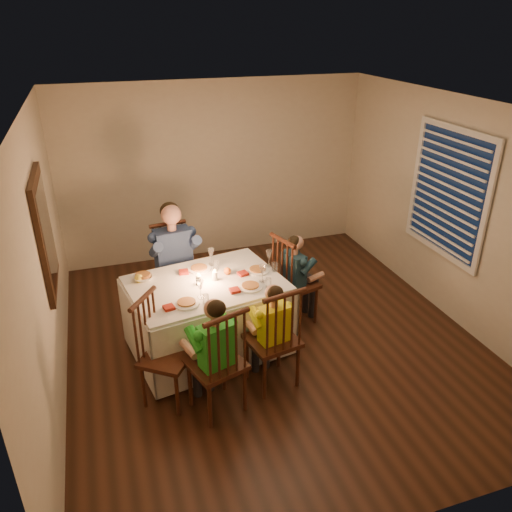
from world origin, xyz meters
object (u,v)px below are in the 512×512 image
object	(u,v)px
dining_table	(207,302)
chair_end	(294,320)
child_green	(218,407)
serving_bowl	(143,278)
child_yellow	(272,381)
child_teal	(294,320)
chair_near_left	(218,407)
chair_near_right	(272,381)
chair_adult	(179,311)
chair_extra	(171,397)
adult	(179,311)

from	to	relation	value
dining_table	chair_end	world-z (taller)	dining_table
child_green	serving_bowl	distance (m)	1.56
child_yellow	child_teal	distance (m)	1.18
child_yellow	serving_bowl	bearing A→B (deg)	-53.95
chair_near_left	serving_bowl	distance (m)	1.56
chair_near_right	chair_adult	bearing A→B (deg)	-78.67
chair_extra	child_teal	size ratio (longest dim) A/B	0.98
dining_table	chair_extra	xyz separation A→B (m)	(-0.54, -0.68, -0.60)
chair_end	adult	xyz separation A→B (m)	(-1.31, 0.64, 0.00)
chair_extra	adult	world-z (taller)	adult
chair_near_left	adult	distance (m)	1.81
adult	serving_bowl	distance (m)	1.14
child_yellow	serving_bowl	size ratio (longest dim) A/B	5.52
chair_adult	chair_near_left	world-z (taller)	same
adult	serving_bowl	world-z (taller)	serving_bowl
chair_end	chair_extra	distance (m)	1.90
chair_extra	adult	size ratio (longest dim) A/B	0.77
chair_near_left	serving_bowl	xyz separation A→B (m)	(-0.48, 1.21, 0.86)
chair_near_left	chair_extra	world-z (taller)	chair_near_left
chair_end	child_yellow	world-z (taller)	chair_end
chair_near_right	adult	distance (m)	1.76
chair_adult	chair_end	size ratio (longest dim) A/B	1.00
chair_end	child_yellow	size ratio (longest dim) A/B	1.01
chair_near_left	dining_table	bearing A→B (deg)	-116.21
chair_extra	child_green	world-z (taller)	child_green
child_green	chair_near_left	bearing A→B (deg)	180.00
chair_adult	child_teal	xyz separation A→B (m)	(1.31, -0.64, 0.00)
chair_near_right	child_green	bearing A→B (deg)	6.26
adult	child_teal	bearing A→B (deg)	-32.44
chair_adult	chair_near_left	distance (m)	1.81
chair_end	child_green	size ratio (longest dim) A/B	0.95
chair_near_right	serving_bowl	size ratio (longest dim) A/B	5.59
dining_table	chair_near_right	xyz separation A→B (m)	(0.48, -0.76, -0.60)
chair_end	child_green	bearing A→B (deg)	117.26
child_green	serving_bowl	world-z (taller)	serving_bowl
adult	child_teal	distance (m)	1.46
chair_adult	child_green	bearing A→B (deg)	-95.02
chair_adult	chair_near_right	distance (m)	1.76
chair_end	chair_extra	size ratio (longest dim) A/B	1.03
chair_adult	child_yellow	size ratio (longest dim) A/B	1.01
chair_near_left	chair_end	xyz separation A→B (m)	(1.26, 1.18, 0.00)
chair_adult	dining_table	bearing A→B (deg)	-84.37
chair_end	chair_extra	xyz separation A→B (m)	(-1.67, -0.91, 0.00)
chair_near_right	adult	bearing A→B (deg)	-78.67
chair_extra	chair_near_left	bearing A→B (deg)	-87.50
chair_near_left	serving_bowl	size ratio (longest dim) A/B	5.59
chair_near_right	child_yellow	bearing A→B (deg)	180.00
chair_near_right	chair_end	distance (m)	1.18
adult	child_yellow	distance (m)	1.76
serving_bowl	dining_table	bearing A→B (deg)	-23.12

